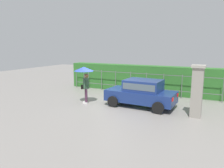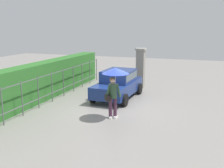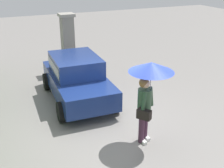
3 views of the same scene
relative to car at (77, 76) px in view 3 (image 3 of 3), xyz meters
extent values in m
plane|color=gray|center=(-1.81, -0.33, -0.80)|extent=(40.00, 40.00, 0.00)
cube|color=navy|center=(-0.06, 0.00, -0.22)|extent=(3.76, 1.79, 0.60)
cube|color=navy|center=(0.09, 0.00, 0.38)|extent=(1.96, 1.52, 0.60)
cube|color=#4C5B66|center=(0.09, 0.00, 0.40)|extent=(1.81, 1.53, 0.33)
cylinder|color=black|center=(-1.34, -0.79, -0.50)|extent=(0.61, 0.20, 0.60)
cylinder|color=black|center=(-1.27, 0.89, -0.50)|extent=(0.61, 0.20, 0.60)
cylinder|color=black|center=(1.16, -0.89, -0.50)|extent=(0.61, 0.20, 0.60)
cylinder|color=black|center=(1.22, 0.79, -0.50)|extent=(0.61, 0.20, 0.60)
cube|color=red|center=(1.78, -0.62, -0.07)|extent=(0.07, 0.20, 0.16)
cube|color=red|center=(1.82, 0.48, -0.07)|extent=(0.07, 0.20, 0.16)
cylinder|color=#47283D|center=(-3.01, -0.87, -0.37)|extent=(0.15, 0.15, 0.86)
cylinder|color=#47283D|center=(-3.13, -0.70, -0.37)|extent=(0.15, 0.15, 0.86)
cube|color=white|center=(-3.06, -0.90, -0.76)|extent=(0.26, 0.10, 0.08)
cube|color=white|center=(-3.18, -0.74, -0.76)|extent=(0.26, 0.10, 0.08)
cylinder|color=#2D4C33|center=(-3.07, -0.79, 0.35)|extent=(0.34, 0.34, 0.58)
sphere|color=#DBAD89|center=(-3.07, -0.79, 0.78)|extent=(0.22, 0.22, 0.22)
sphere|color=olive|center=(-3.05, -0.77, 0.80)|extent=(0.25, 0.25, 0.25)
cylinder|color=#2D4C33|center=(-3.01, -1.01, 0.37)|extent=(0.20, 0.24, 0.56)
cylinder|color=#2D4C33|center=(-3.27, -0.65, 0.37)|extent=(0.20, 0.24, 0.56)
cylinder|color=#B2B2B7|center=(-3.11, -0.91, 0.69)|extent=(0.02, 0.02, 0.77)
cone|color=blue|center=(-3.11, -0.91, 1.19)|extent=(1.09, 1.09, 0.23)
cube|color=black|center=(-3.32, -0.64, 0.11)|extent=(0.37, 0.33, 0.24)
cube|color=gray|center=(2.83, -0.52, 0.35)|extent=(0.48, 0.48, 2.30)
cube|color=#9E998E|center=(2.83, -0.52, 1.56)|extent=(0.60, 0.60, 0.12)
camera|label=1|loc=(3.63, -10.76, 2.44)|focal=34.08mm
camera|label=2|loc=(-12.93, -4.24, 2.92)|focal=42.41mm
camera|label=3|loc=(-8.51, 2.48, 3.40)|focal=45.85mm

